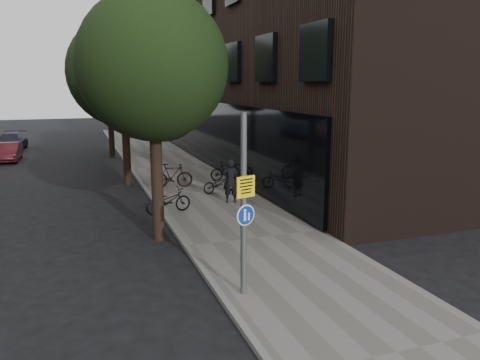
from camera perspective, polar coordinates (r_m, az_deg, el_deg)
name	(u,v)px	position (r m, az deg, el deg)	size (l,w,h in m)	color
ground	(299,285)	(11.68, 7.22, -12.62)	(120.00, 120.00, 0.00)	black
sidewalk	(202,193)	(20.68, -4.68, -1.55)	(4.50, 60.00, 0.12)	slate
curb_edge	(151,197)	(20.24, -10.84, -2.01)	(0.15, 60.00, 0.13)	slate
building_right_dark_brick	(270,22)	(34.45, 3.63, 18.71)	(12.00, 40.00, 18.00)	black
street_tree_near	(155,72)	(14.30, -10.36, 12.79)	(4.40, 4.40, 7.50)	black
street_tree_mid	(124,76)	(22.73, -13.95, 12.19)	(5.00, 5.00, 7.80)	black
street_tree_far	(109,78)	(31.69, -15.66, 11.88)	(5.00, 5.00, 7.80)	black
signpost	(244,206)	(10.21, 0.44, -3.13)	(0.46, 0.16, 4.08)	#595B5E
pedestrian	(231,181)	(18.56, -1.15, -0.12)	(0.63, 0.42, 1.74)	black
parked_bike_facade_near	(219,183)	(20.33, -2.58, -0.41)	(0.54, 1.55, 0.81)	black
parked_bike_facade_far	(226,171)	(22.81, -1.67, 1.09)	(0.44, 1.56, 0.94)	black
parked_bike_curb_near	(168,201)	(17.30, -8.72, -2.52)	(0.61, 1.74, 0.92)	black
parked_bike_curb_far	(172,176)	(21.44, -8.28, 0.53)	(0.52, 1.85, 1.11)	black
parked_car_mid	(9,152)	(32.67, -26.31, 3.07)	(1.20, 3.45, 1.14)	#51171E
parked_car_far	(11,142)	(37.70, -26.16, 4.21)	(1.81, 4.45, 1.29)	black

